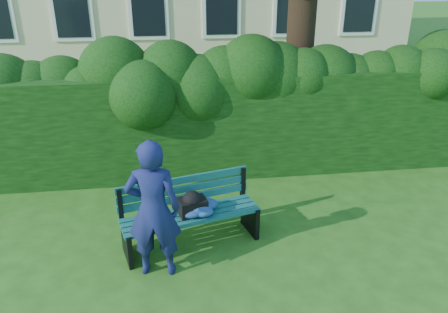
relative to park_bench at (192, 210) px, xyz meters
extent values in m
plane|color=#275616|center=(0.52, 0.07, -0.50)|extent=(80.00, 80.00, 0.00)
cube|color=white|center=(-3.08, 10.05, 1.50)|extent=(1.30, 0.08, 1.60)
cube|color=black|center=(-3.08, 10.01, 1.50)|extent=(1.05, 0.04, 1.35)
cube|color=white|center=(-0.68, 10.05, 1.50)|extent=(1.30, 0.08, 1.60)
cube|color=black|center=(-0.68, 10.01, 1.50)|extent=(1.05, 0.04, 1.35)
cube|color=white|center=(1.72, 10.05, 1.50)|extent=(1.30, 0.08, 1.60)
cube|color=black|center=(1.72, 10.01, 1.50)|extent=(1.05, 0.04, 1.35)
cube|color=white|center=(4.12, 10.05, 1.50)|extent=(1.30, 0.08, 1.60)
cube|color=black|center=(4.12, 10.01, 1.50)|extent=(1.05, 0.04, 1.35)
cube|color=white|center=(6.52, 10.05, 1.50)|extent=(1.30, 0.08, 1.60)
cube|color=black|center=(6.52, 10.01, 1.50)|extent=(1.05, 0.04, 1.35)
cube|color=black|center=(0.52, 2.27, 0.40)|extent=(10.00, 1.00, 1.80)
cylinder|color=black|center=(2.23, 2.89, 2.26)|extent=(0.51, 0.51, 5.50)
cube|color=#104F50|center=(0.03, -0.22, -0.05)|extent=(1.79, 0.54, 0.04)
cube|color=#104F50|center=(0.00, -0.11, -0.05)|extent=(1.79, 0.54, 0.04)
cube|color=#104F50|center=(-0.03, 0.01, -0.05)|extent=(1.79, 0.54, 0.04)
cube|color=#104F50|center=(-0.06, 0.13, -0.05)|extent=(1.79, 0.54, 0.04)
cube|color=#104F50|center=(-0.08, 0.20, 0.08)|extent=(1.78, 0.48, 0.10)
cube|color=#104F50|center=(-0.08, 0.21, 0.21)|extent=(1.78, 0.48, 0.10)
cube|color=#104F50|center=(-0.08, 0.22, 0.34)|extent=(1.78, 0.48, 0.10)
cube|color=black|center=(-0.85, -0.26, -0.28)|extent=(0.18, 0.50, 0.44)
cube|color=black|center=(-0.91, -0.01, 0.15)|extent=(0.07, 0.07, 0.45)
cube|color=black|center=(-0.84, -0.31, -0.06)|extent=(0.16, 0.42, 0.05)
cube|color=black|center=(0.82, 0.16, -0.28)|extent=(0.18, 0.50, 0.44)
cube|color=black|center=(0.76, 0.41, 0.15)|extent=(0.07, 0.07, 0.45)
cube|color=black|center=(0.83, 0.11, -0.06)|extent=(0.16, 0.42, 0.05)
cube|color=white|center=(-0.44, -0.21, -0.02)|extent=(0.21, 0.17, 0.02)
cube|color=black|center=(0.01, -0.04, 0.08)|extent=(0.41, 0.34, 0.22)
imported|color=navy|center=(-0.47, -0.56, 0.37)|extent=(0.68, 0.48, 1.74)
camera|label=1|loc=(-0.25, -5.00, 2.97)|focal=35.00mm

